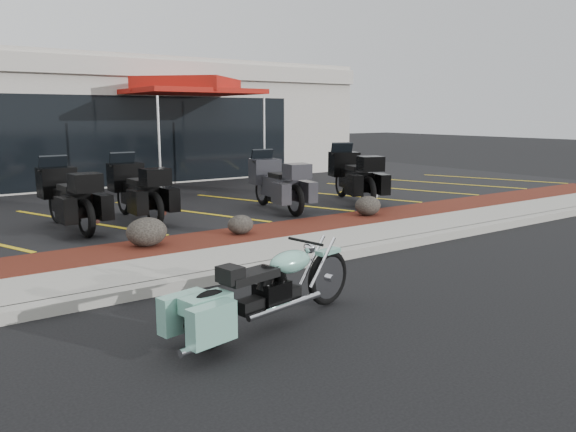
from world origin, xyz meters
TOP-DOWN VIEW (x-y plane):
  - ground at (0.00, 0.00)m, footprint 90.00×90.00m
  - curb at (0.00, 0.90)m, footprint 24.00×0.25m
  - sidewalk at (0.00, 1.60)m, footprint 24.00×1.20m
  - mulch_bed at (0.00, 2.80)m, footprint 24.00×1.20m
  - upper_lot at (0.00, 8.20)m, footprint 26.00×9.60m
  - dealership_building at (0.00, 14.47)m, footprint 18.00×8.16m
  - boulder_left at (-1.94, 2.86)m, footprint 0.67×0.56m
  - boulder_mid at (-0.22, 2.80)m, footprint 0.48×0.40m
  - boulder_right at (2.94, 2.89)m, footprint 0.58×0.49m
  - hero_cruiser at (-1.04, -0.70)m, footprint 2.61×1.12m
  - touring_black_front at (-2.66, 5.78)m, footprint 1.04×2.36m
  - touring_black_mid at (-1.25, 5.93)m, footprint 0.90×2.32m
  - touring_grey at (1.84, 5.32)m, footprint 1.17×2.38m
  - touring_black_rear at (4.22, 5.27)m, footprint 1.70×2.60m
  - traffic_cone at (-1.35, 8.38)m, footprint 0.35×0.35m
  - popup_canopy at (1.89, 9.35)m, footprint 3.50×3.50m

SIDE VIEW (x-z plane):
  - ground at x=0.00m, z-range 0.00..0.00m
  - curb at x=0.00m, z-range 0.00..0.15m
  - sidewalk at x=0.00m, z-range 0.00..0.15m
  - upper_lot at x=0.00m, z-range 0.00..0.15m
  - mulch_bed at x=0.00m, z-range 0.00..0.16m
  - boulder_mid at x=-0.22m, z-range 0.16..0.50m
  - traffic_cone at x=-1.35m, z-range 0.15..0.55m
  - boulder_right at x=2.94m, z-range 0.16..0.57m
  - boulder_left at x=-1.94m, z-range 0.16..0.63m
  - hero_cruiser at x=-1.04m, z-range 0.00..0.89m
  - touring_grey at x=1.84m, z-range 0.15..1.48m
  - touring_black_front at x=-2.66m, z-range 0.15..1.49m
  - touring_black_mid at x=-1.25m, z-range 0.15..1.49m
  - touring_black_rear at x=4.22m, z-range 0.15..1.56m
  - dealership_building at x=0.00m, z-range 0.01..4.01m
  - popup_canopy at x=1.89m, z-range 1.43..4.56m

